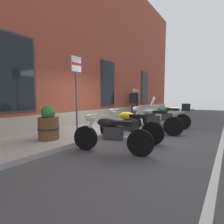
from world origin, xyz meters
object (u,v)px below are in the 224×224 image
at_px(motorcycle_yellow_naked, 129,125).
at_px(barrel_planter, 49,125).
at_px(motorcycle_black_naked, 111,134).
at_px(parking_sign, 76,85).
at_px(motorcycle_grey_naked, 151,120).
at_px(pedestrian_blue_top, 137,101).
at_px(pedestrian_dark_jacket, 134,101).
at_px(motorcycle_green_touring, 169,115).

xyz_separation_m(motorcycle_yellow_naked, barrel_planter, (-1.56, 1.76, 0.06)).
distance_m(motorcycle_black_naked, parking_sign, 1.93).
height_order(motorcycle_yellow_naked, motorcycle_grey_naked, motorcycle_grey_naked).
bearing_deg(barrel_planter, pedestrian_blue_top, 7.11).
height_order(motorcycle_yellow_naked, parking_sign, parking_sign).
distance_m(pedestrian_dark_jacket, pedestrian_blue_top, 0.89).
bearing_deg(pedestrian_blue_top, parking_sign, -168.17).
relative_size(pedestrian_dark_jacket, barrel_planter, 1.78).
bearing_deg(motorcycle_green_touring, motorcycle_black_naked, 177.80).
bearing_deg(motorcycle_green_touring, barrel_planter, 154.47).
relative_size(motorcycle_yellow_naked, barrel_planter, 2.14).
bearing_deg(motorcycle_grey_naked, motorcycle_yellow_naked, 173.74).
bearing_deg(motorcycle_green_touring, pedestrian_blue_top, 46.33).
distance_m(parking_sign, barrel_planter, 1.42).
xyz_separation_m(motorcycle_black_naked, barrel_planter, (-0.39, 1.94, 0.07)).
bearing_deg(motorcycle_grey_naked, motorcycle_black_naked, -179.44).
xyz_separation_m(motorcycle_yellow_naked, motorcycle_green_touring, (2.83, -0.33, 0.08)).
height_order(motorcycle_green_touring, parking_sign, parking_sign).
bearing_deg(pedestrian_dark_jacket, motorcycle_grey_naked, -143.23).
bearing_deg(pedestrian_dark_jacket, barrel_planter, -174.10).
xyz_separation_m(motorcycle_black_naked, parking_sign, (0.27, 1.47, 1.23)).
relative_size(motorcycle_black_naked, motorcycle_grey_naked, 0.91).
height_order(motorcycle_grey_naked, barrel_planter, barrel_planter).
xyz_separation_m(motorcycle_black_naked, pedestrian_blue_top, (6.86, 2.85, 0.63)).
height_order(motorcycle_black_naked, motorcycle_green_touring, motorcycle_green_touring).
xyz_separation_m(motorcycle_black_naked, motorcycle_green_touring, (4.00, -0.15, 0.10)).
xyz_separation_m(motorcycle_yellow_naked, pedestrian_dark_jacket, (4.84, 2.43, 0.62)).
bearing_deg(motorcycle_grey_naked, parking_sign, 147.81).
xyz_separation_m(motorcycle_grey_naked, parking_sign, (-2.29, 1.44, 1.21)).
xyz_separation_m(motorcycle_green_touring, parking_sign, (-3.73, 1.62, 1.13)).
bearing_deg(motorcycle_yellow_naked, barrel_planter, 131.52).
distance_m(motorcycle_black_naked, pedestrian_blue_top, 7.46).
height_order(motorcycle_black_naked, motorcycle_grey_naked, motorcycle_grey_naked).
height_order(motorcycle_black_naked, pedestrian_blue_top, pedestrian_blue_top).
bearing_deg(motorcycle_grey_naked, pedestrian_blue_top, 33.26).
relative_size(pedestrian_dark_jacket, pedestrian_blue_top, 1.01).
distance_m(motorcycle_grey_naked, pedestrian_blue_top, 5.18).
relative_size(motorcycle_grey_naked, pedestrian_blue_top, 1.24).
height_order(motorcycle_green_touring, pedestrian_blue_top, pedestrian_blue_top).
xyz_separation_m(motorcycle_grey_naked, pedestrian_dark_jacket, (3.45, 2.58, 0.62)).
height_order(pedestrian_dark_jacket, barrel_planter, pedestrian_dark_jacket).
xyz_separation_m(motorcycle_green_touring, barrel_planter, (-4.39, 2.10, -0.03)).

